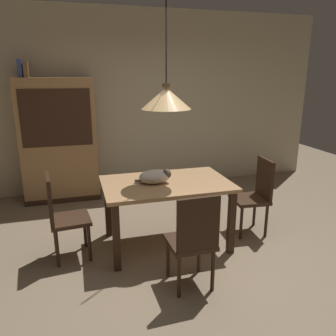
{
  "coord_description": "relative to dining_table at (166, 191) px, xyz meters",
  "views": [
    {
      "loc": [
        -1.07,
        -2.87,
        1.91
      ],
      "look_at": [
        -0.05,
        0.68,
        0.85
      ],
      "focal_mm": 35.47,
      "sensor_mm": 36.0,
      "label": 1
    }
  ],
  "objects": [
    {
      "name": "ground",
      "position": [
        0.13,
        -0.48,
        -0.65
      ],
      "size": [
        10.0,
        10.0,
        0.0
      ],
      "primitive_type": "plane",
      "color": "#847056"
    },
    {
      "name": "back_wall",
      "position": [
        0.13,
        2.17,
        0.8
      ],
      "size": [
        6.4,
        0.1,
        2.9
      ],
      "primitive_type": "cube",
      "color": "beige",
      "rests_on": "ground"
    },
    {
      "name": "dining_table",
      "position": [
        0.0,
        0.0,
        0.0
      ],
      "size": [
        1.4,
        0.9,
        0.75
      ],
      "color": "tan",
      "rests_on": "ground"
    },
    {
      "name": "chair_left_side",
      "position": [
        -1.13,
        -0.01,
        -0.14
      ],
      "size": [
        0.44,
        0.44,
        0.93
      ],
      "color": "#382316",
      "rests_on": "ground"
    },
    {
      "name": "chair_right_side",
      "position": [
        1.13,
        -0.01,
        -0.14
      ],
      "size": [
        0.43,
        0.43,
        0.93
      ],
      "color": "#382316",
      "rests_on": "ground"
    },
    {
      "name": "chair_near_front",
      "position": [
        0.0,
        -0.88,
        -0.14
      ],
      "size": [
        0.41,
        0.41,
        0.93
      ],
      "color": "#382316",
      "rests_on": "ground"
    },
    {
      "name": "cat_sleeping",
      "position": [
        -0.12,
        -0.0,
        0.18
      ],
      "size": [
        0.39,
        0.23,
        0.16
      ],
      "color": "beige",
      "rests_on": "dining_table"
    },
    {
      "name": "pendant_lamp",
      "position": [
        0.0,
        0.0,
        1.01
      ],
      "size": [
        0.52,
        0.52,
        1.3
      ],
      "color": "#E5B775"
    },
    {
      "name": "hutch_bookcase",
      "position": [
        -1.17,
        1.84,
        0.24
      ],
      "size": [
        1.12,
        0.45,
        1.85
      ],
      "color": "#A87A4C",
      "rests_on": "ground"
    },
    {
      "name": "book_blue_wide",
      "position": [
        -1.59,
        1.84,
        1.32
      ],
      "size": [
        0.06,
        0.24,
        0.24
      ],
      "primitive_type": "cube",
      "color": "#384C93",
      "rests_on": "hutch_bookcase"
    },
    {
      "name": "book_brown_thick",
      "position": [
        -1.51,
        1.84,
        1.31
      ],
      "size": [
        0.06,
        0.24,
        0.22
      ],
      "primitive_type": "cube",
      "color": "brown",
      "rests_on": "hutch_bookcase"
    }
  ]
}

